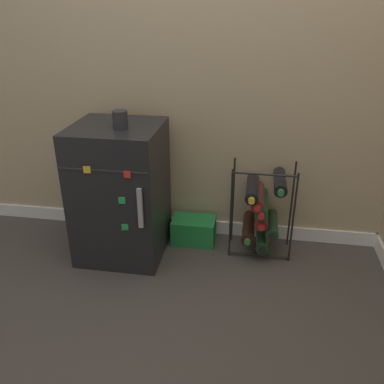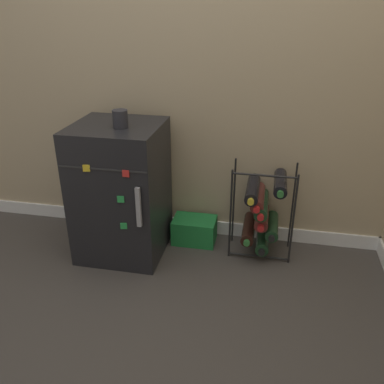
% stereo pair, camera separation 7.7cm
% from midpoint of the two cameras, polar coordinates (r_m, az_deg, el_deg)
% --- Properties ---
extents(ground_plane, '(14.00, 14.00, 0.00)m').
position_cam_midpoint_polar(ground_plane, '(2.27, 0.74, -12.96)').
color(ground_plane, '#423D38').
extents(wall_back, '(7.04, 0.07, 2.50)m').
position_cam_midpoint_polar(wall_back, '(2.38, 3.22, 21.22)').
color(wall_back, tan).
rests_on(wall_back, ground_plane).
extents(mini_fridge, '(0.49, 0.50, 0.80)m').
position_cam_midpoint_polar(mini_fridge, '(2.40, -10.87, -0.01)').
color(mini_fridge, black).
rests_on(mini_fridge, ground_plane).
extents(wine_rack, '(0.37, 0.33, 0.56)m').
position_cam_midpoint_polar(wine_rack, '(2.44, 8.83, -2.49)').
color(wine_rack, black).
rests_on(wine_rack, ground_plane).
extents(soda_box, '(0.27, 0.18, 0.16)m').
position_cam_midpoint_polar(soda_box, '(2.60, -0.59, -5.37)').
color(soda_box, '#1E7F38').
rests_on(soda_box, ground_plane).
extents(fridge_top_cup, '(0.08, 0.08, 0.09)m').
position_cam_midpoint_polar(fridge_top_cup, '(2.20, -11.06, 9.94)').
color(fridge_top_cup, '#28282D').
rests_on(fridge_top_cup, mini_fridge).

